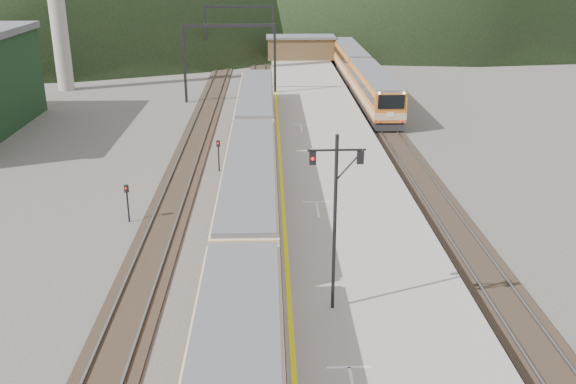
{
  "coord_description": "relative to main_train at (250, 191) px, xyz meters",
  "views": [
    {
      "loc": [
        1.07,
        -11.62,
        14.58
      ],
      "look_at": [
        2.13,
        22.21,
        2.0
      ],
      "focal_mm": 40.0,
      "sensor_mm": 36.0,
      "label": 1
    }
  ],
  "objects": [
    {
      "name": "track_second",
      "position": [
        11.5,
        17.6,
        -1.97
      ],
      "size": [
        2.6,
        200.0,
        0.23
      ],
      "color": "black",
      "rests_on": "ground"
    },
    {
      "name": "short_signal_b",
      "position": [
        -2.49,
        9.63,
        -0.57
      ],
      "size": [
        0.26,
        0.22,
        2.27
      ],
      "color": "black",
      "rests_on": "ground"
    },
    {
      "name": "track_far",
      "position": [
        -5.0,
        17.6,
        -1.97
      ],
      "size": [
        2.6,
        200.0,
        0.23
      ],
      "color": "black",
      "rests_on": "ground"
    },
    {
      "name": "station_shed",
      "position": [
        5.6,
        55.6,
        0.53
      ],
      "size": [
        9.4,
        4.4,
        3.1
      ],
      "color": "brown",
      "rests_on": "platform"
    },
    {
      "name": "second_train",
      "position": [
        11.5,
        38.06,
        -0.12
      ],
      "size": [
        2.76,
        37.63,
        3.37
      ],
      "color": "#C86A22",
      "rests_on": "track_second"
    },
    {
      "name": "gantry_far",
      "position": [
        -2.85,
        57.6,
        3.55
      ],
      "size": [
        9.55,
        0.25,
        8.0
      ],
      "color": "black",
      "rests_on": "ground"
    },
    {
      "name": "gantry_near",
      "position": [
        -2.85,
        32.6,
        3.55
      ],
      "size": [
        9.55,
        0.25,
        8.0
      ],
      "color": "black",
      "rests_on": "ground"
    },
    {
      "name": "signal_mast",
      "position": [
        3.61,
        -11.11,
        3.41
      ],
      "size": [
        2.2,
        0.23,
        7.32
      ],
      "color": "black",
      "rests_on": "platform"
    },
    {
      "name": "track_main",
      "position": [
        0.0,
        17.6,
        -1.97
      ],
      "size": [
        2.6,
        200.0,
        0.23
      ],
      "color": "black",
      "rests_on": "ground"
    },
    {
      "name": "short_signal_c",
      "position": [
        -7.07,
        0.52,
        -0.57
      ],
      "size": [
        0.26,
        0.23,
        2.27
      ],
      "color": "black",
      "rests_on": "ground"
    },
    {
      "name": "main_train",
      "position": [
        0.0,
        0.0,
        0.0
      ],
      "size": [
        2.96,
        60.79,
        3.62
      ],
      "color": "tan",
      "rests_on": "track_main"
    },
    {
      "name": "platform",
      "position": [
        5.6,
        15.6,
        -1.54
      ],
      "size": [
        8.0,
        100.0,
        1.0
      ],
      "primitive_type": "cube",
      "color": "gray",
      "rests_on": "ground"
    }
  ]
}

